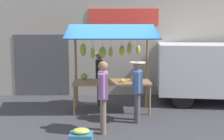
{
  "coord_description": "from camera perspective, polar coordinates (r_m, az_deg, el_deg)",
  "views": [
    {
      "loc": [
        0.17,
        8.55,
        2.47
      ],
      "look_at": [
        0.0,
        0.3,
        1.25
      ],
      "focal_mm": 48.85,
      "sensor_mm": 36.0,
      "label": 1
    }
  ],
  "objects": [
    {
      "name": "street_backdrop",
      "position": [
        10.78,
        -0.51,
        4.3
      ],
      "size": [
        9.0,
        0.3,
        3.4
      ],
      "color": "#9E998E",
      "rests_on": "ground"
    },
    {
      "name": "parked_van",
      "position": [
        10.25,
        20.2,
        0.32
      ],
      "size": [
        4.61,
        2.45,
        1.88
      ],
      "rotation": [
        0.0,
        0.0,
        -0.14
      ],
      "color": "silver",
      "rests_on": "ground"
    },
    {
      "name": "vendor_with_sunhat",
      "position": [
        9.42,
        -2.35,
        -0.69
      ],
      "size": [
        0.43,
        0.7,
        1.66
      ],
      "rotation": [
        0.0,
        0.0,
        1.65
      ],
      "color": "#232328",
      "rests_on": "ground"
    },
    {
      "name": "shopper_with_ponytail",
      "position": [
        6.98,
        -1.69,
        -4.03
      ],
      "size": [
        0.23,
        0.71,
        1.66
      ],
      "rotation": [
        0.0,
        0.0,
        -1.57
      ],
      "color": "#726656",
      "rests_on": "ground"
    },
    {
      "name": "market_stall",
      "position": [
        8.66,
        -0.24,
        2.29
      ],
      "size": [
        2.5,
        1.46,
        2.5
      ],
      "color": "olive",
      "rests_on": "ground"
    },
    {
      "name": "ground_plane",
      "position": [
        8.9,
        -0.04,
        -7.7
      ],
      "size": [
        40.0,
        40.0,
        0.0
      ],
      "primitive_type": "plane",
      "color": "#38383D"
    },
    {
      "name": "produce_crate_near",
      "position": [
        6.47,
        -5.8,
        -12.46
      ],
      "size": [
        0.49,
        0.39,
        0.37
      ],
      "color": "teal",
      "rests_on": "ground"
    },
    {
      "name": "shopper_with_shopping_bag",
      "position": [
        7.8,
        4.76,
        -3.05
      ],
      "size": [
        0.41,
        0.68,
        1.58
      ],
      "rotation": [
        0.0,
        0.0,
        -1.59
      ],
      "color": "#4C4C51",
      "rests_on": "ground"
    }
  ]
}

